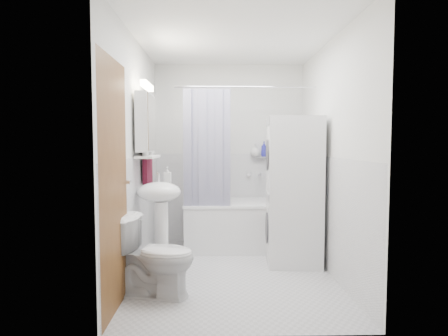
{
  "coord_description": "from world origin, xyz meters",
  "views": [
    {
      "loc": [
        -0.19,
        -3.81,
        1.34
      ],
      "look_at": [
        -0.1,
        0.15,
        1.08
      ],
      "focal_mm": 30.0,
      "sensor_mm": 36.0,
      "label": 1
    }
  ],
  "objects_px": {
    "washer_dryer": "(293,191)",
    "sink": "(160,206)",
    "toilet": "(155,256)",
    "bathtub": "(247,222)"
  },
  "relations": [
    {
      "from": "washer_dryer",
      "to": "sink",
      "type": "bearing_deg",
      "value": -162.43
    },
    {
      "from": "sink",
      "to": "toilet",
      "type": "distance_m",
      "value": 0.64
    },
    {
      "from": "bathtub",
      "to": "sink",
      "type": "height_order",
      "value": "sink"
    },
    {
      "from": "washer_dryer",
      "to": "toilet",
      "type": "xyz_separation_m",
      "value": [
        -1.4,
        -0.87,
        -0.46
      ]
    },
    {
      "from": "bathtub",
      "to": "washer_dryer",
      "type": "bearing_deg",
      "value": -53.13
    },
    {
      "from": "bathtub",
      "to": "toilet",
      "type": "bearing_deg",
      "value": -121.97
    },
    {
      "from": "sink",
      "to": "washer_dryer",
      "type": "distance_m",
      "value": 1.47
    },
    {
      "from": "sink",
      "to": "washer_dryer",
      "type": "xyz_separation_m",
      "value": [
        1.43,
        0.34,
        0.11
      ]
    },
    {
      "from": "toilet",
      "to": "washer_dryer",
      "type": "bearing_deg",
      "value": -45.34
    },
    {
      "from": "bathtub",
      "to": "washer_dryer",
      "type": "relative_size",
      "value": 0.97
    }
  ]
}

